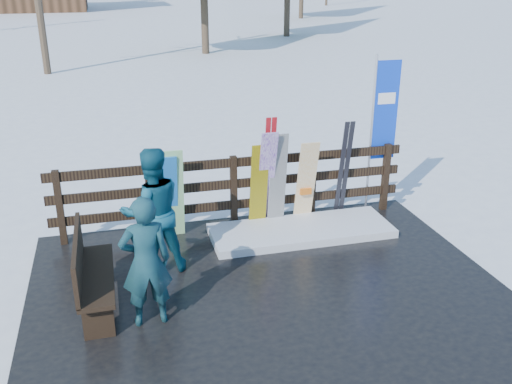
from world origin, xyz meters
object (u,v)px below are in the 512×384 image
object	(u,v)px
bench	(89,272)
person_back	(153,212)
snowboard_1	(174,194)
snowboard_5	(306,183)
snowboard_2	(259,187)
person_front	(146,262)
snowboard_3	(266,180)
rental_flag	(382,117)
snowboard_4	(278,181)
snowboard_0	(167,197)

from	to	relation	value
bench	person_back	distance (m)	1.19
snowboard_1	snowboard_5	distance (m)	2.06
snowboard_2	person_front	size ratio (longest dim) A/B	0.91
snowboard_3	snowboard_5	size ratio (longest dim) A/B	1.17
person_front	rental_flag	bearing A→B (deg)	-153.06
snowboard_1	snowboard_4	size ratio (longest dim) A/B	0.92
snowboard_2	snowboard_3	distance (m)	0.15
snowboard_1	rental_flag	bearing A→B (deg)	4.51
snowboard_0	snowboard_5	distance (m)	2.17
snowboard_2	rental_flag	bearing A→B (deg)	7.25
bench	rental_flag	distance (m)	5.16
snowboard_0	snowboard_2	size ratio (longest dim) A/B	0.96
snowboard_3	person_back	xyz separation A→B (m)	(-1.81, -0.94, 0.06)
person_front	person_back	size ratio (longest dim) A/B	0.90
snowboard_3	snowboard_4	bearing A→B (deg)	0.00
bench	person_front	bearing A→B (deg)	-33.96
bench	rental_flag	xyz separation A→B (m)	(4.64, 1.98, 1.09)
snowboard_1	rental_flag	distance (m)	3.55
snowboard_5	snowboard_3	bearing A→B (deg)	180.00
person_front	snowboard_0	bearing A→B (deg)	-106.62
bench	snowboard_1	world-z (taller)	snowboard_1
snowboard_3	snowboard_4	distance (m)	0.19
snowboard_5	person_back	world-z (taller)	person_back
snowboard_0	person_back	size ratio (longest dim) A/B	0.78
snowboard_3	snowboard_4	xyz separation A→B (m)	(0.18, 0.00, -0.03)
snowboard_1	person_back	size ratio (longest dim) A/B	0.82
person_back	rental_flag	bearing A→B (deg)	-172.48
bench	rental_flag	world-z (taller)	rental_flag
snowboard_2	snowboard_0	bearing A→B (deg)	180.00
rental_flag	snowboard_4	bearing A→B (deg)	-171.57
snowboard_1	snowboard_3	bearing A→B (deg)	0.00
snowboard_1	snowboard_2	world-z (taller)	snowboard_1
snowboard_1	snowboard_2	distance (m)	1.30
snowboard_3	rental_flag	world-z (taller)	rental_flag
snowboard_2	snowboard_3	world-z (taller)	snowboard_3
person_back	snowboard_0	bearing A→B (deg)	-117.03
snowboard_1	rental_flag	world-z (taller)	rental_flag
snowboard_4	rental_flag	bearing A→B (deg)	8.43
snowboard_0	rental_flag	world-z (taller)	rental_flag
snowboard_2	snowboard_1	bearing A→B (deg)	180.00
snowboard_2	person_back	size ratio (longest dim) A/B	0.82
snowboard_0	snowboard_1	bearing A→B (deg)	-0.00
snowboard_5	person_front	distance (m)	3.40
bench	snowboard_5	bearing A→B (deg)	27.51
snowboard_3	snowboard_4	size ratio (longest dim) A/B	1.07
snowboard_0	snowboard_3	size ratio (longest dim) A/B	0.82
snowboard_2	snowboard_4	size ratio (longest dim) A/B	0.91
snowboard_0	rental_flag	xyz separation A→B (m)	(3.53, 0.27, 0.94)
snowboard_3	snowboard_1	bearing A→B (deg)	180.00
rental_flag	snowboard_3	bearing A→B (deg)	-172.34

